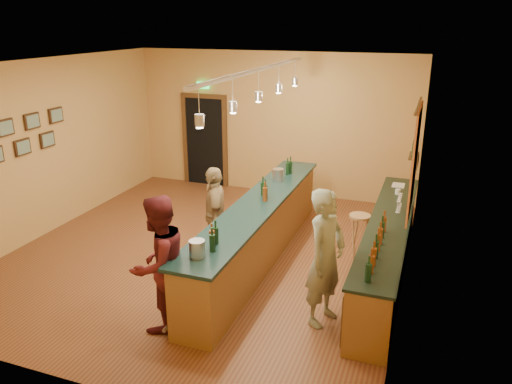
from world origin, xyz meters
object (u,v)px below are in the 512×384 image
(tasting_bar, at_px, (258,227))
(bartender, at_px, (326,258))
(back_counter, at_px, (387,248))
(customer_a, at_px, (159,264))
(bar_stool, at_px, (359,223))
(customer_b, at_px, (215,215))

(tasting_bar, relative_size, bartender, 2.74)
(back_counter, xyz_separation_m, customer_a, (-2.61, -2.38, 0.42))
(tasting_bar, distance_m, bar_stool, 1.73)
(bartender, distance_m, customer_a, 2.14)
(back_counter, relative_size, bar_stool, 6.16)
(tasting_bar, xyz_separation_m, customer_a, (-0.55, -2.20, 0.30))
(customer_b, bearing_deg, back_counter, 73.75)
(tasting_bar, distance_m, customer_b, 0.74)
(bartender, distance_m, bar_stool, 2.16)
(customer_a, xyz_separation_m, bar_stool, (2.08, 2.99, -0.32))
(bartender, xyz_separation_m, customer_b, (-2.09, 1.15, -0.12))
(bartender, bearing_deg, tasting_bar, 65.16)
(customer_a, relative_size, bar_stool, 2.46)
(tasting_bar, bearing_deg, back_counter, 5.02)
(back_counter, xyz_separation_m, tasting_bar, (-2.06, -0.18, 0.12))
(back_counter, distance_m, customer_a, 3.56)
(tasting_bar, height_order, bar_stool, tasting_bar)
(tasting_bar, xyz_separation_m, bartender, (1.41, -1.34, 0.32))
(bar_stool, bearing_deg, back_counter, -49.13)
(tasting_bar, xyz_separation_m, customer_b, (-0.68, -0.19, 0.21))
(back_counter, relative_size, tasting_bar, 0.89)
(bar_stool, bearing_deg, tasting_bar, -152.73)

